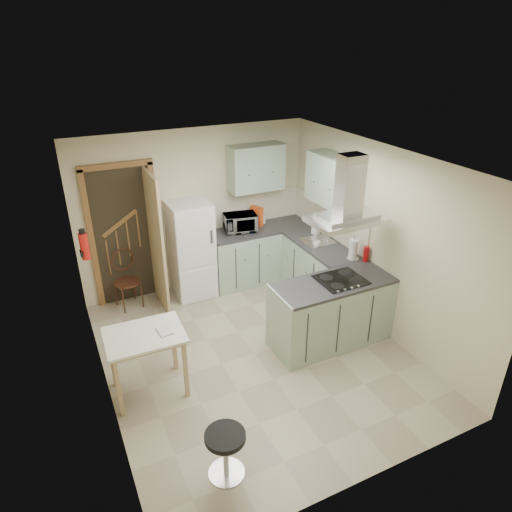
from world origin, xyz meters
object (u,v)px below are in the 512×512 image
extractor_hood (347,220)px  bentwood_chair (127,282)px  fridge (191,250)px  drop_leaf_table (148,363)px  microwave (240,223)px  peninsula (332,312)px  stool (226,454)px

extractor_hood → bentwood_chair: extractor_hood is taller
fridge → drop_leaf_table: 2.24m
drop_leaf_table → bentwood_chair: (0.17, 1.92, 0.01)m
extractor_hood → microwave: size_ratio=1.81×
peninsula → bentwood_chair: peninsula is taller
bentwood_chair → stool: bearing=-98.2°
stool → microwave: (1.63, 3.31, 0.79)m
microwave → extractor_hood: bearing=-65.5°
peninsula → bentwood_chair: (-2.22, 2.02, -0.04)m
bentwood_chair → stool: 3.33m
fridge → peninsula: fridge is taller
drop_leaf_table → microwave: (1.99, 1.90, 0.64)m
extractor_hood → stool: 2.89m
extractor_hood → bentwood_chair: 3.35m
fridge → bentwood_chair: 1.05m
drop_leaf_table → bentwood_chair: bentwood_chair is taller
drop_leaf_table → fridge: bearing=60.4°
peninsula → microwave: bearing=101.2°
fridge → microwave: size_ratio=3.02×
microwave → bentwood_chair: bearing=-170.0°
bentwood_chair → microwave: (1.82, -0.02, 0.63)m
peninsula → extractor_hood: 1.27m
extractor_hood → stool: extractor_hood is taller
peninsula → bentwood_chair: size_ratio=1.90×
fridge → stool: (-0.80, -3.28, -0.50)m
fridge → microwave: 0.88m
fridge → drop_leaf_table: size_ratio=1.79×
peninsula → microwave: size_ratio=3.12×
peninsula → drop_leaf_table: peninsula is taller
peninsula → microwave: (-0.40, 2.01, 0.59)m
drop_leaf_table → extractor_hood: bearing=-0.3°
fridge → bentwood_chair: bearing=177.5°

